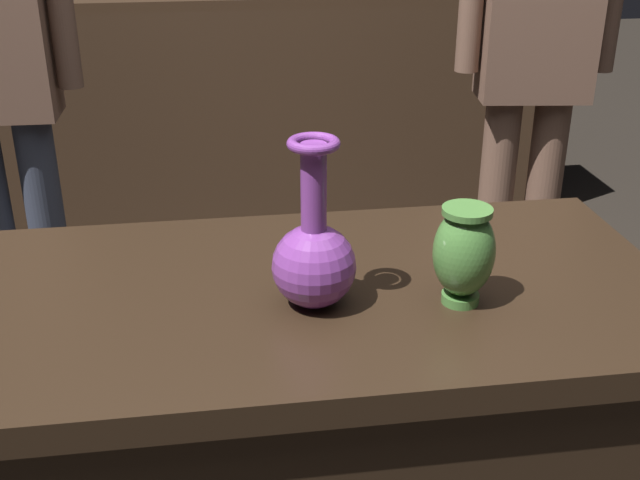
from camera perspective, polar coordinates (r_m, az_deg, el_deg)
display_plinth at (r=1.59m, az=0.36°, el=-15.99°), size 1.20×0.64×0.80m
back_display_shelf at (r=3.52m, az=-5.13°, el=9.17°), size 2.60×0.40×0.99m
vase_centerpiece at (r=1.27m, az=-0.44°, el=-1.12°), size 0.14×0.14×0.28m
vase_tall_behind at (r=1.29m, az=10.24°, el=-0.86°), size 0.10×0.10×0.17m
visitor_near_right at (r=2.48m, az=15.19°, el=13.38°), size 0.47×0.22×1.66m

